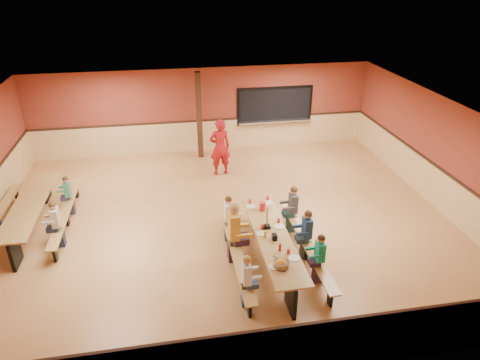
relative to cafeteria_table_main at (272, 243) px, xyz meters
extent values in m
plane|color=#A36E3E|center=(-0.83, 1.93, -0.53)|extent=(12.00, 12.00, 0.00)
cube|color=brown|center=(-0.83, 6.93, 0.97)|extent=(12.00, 0.04, 3.00)
cube|color=brown|center=(-0.83, -3.07, 0.97)|extent=(12.00, 0.04, 3.00)
cube|color=brown|center=(5.17, 1.93, 0.97)|extent=(0.04, 10.00, 3.00)
cube|color=white|center=(-0.83, 1.93, 2.47)|extent=(12.00, 10.00, 0.04)
cube|color=black|center=(1.77, 6.90, 1.02)|extent=(2.60, 0.06, 1.20)
cube|color=silver|center=(1.77, 6.81, 0.45)|extent=(2.70, 0.28, 0.06)
cube|color=#311A10|center=(-1.03, 6.33, 0.97)|extent=(0.18, 0.18, 3.00)
cube|color=olive|center=(0.00, 0.00, 0.19)|extent=(0.75, 3.60, 0.04)
cube|color=black|center=(0.00, -1.55, -0.18)|extent=(0.08, 0.60, 0.70)
cube|color=black|center=(0.00, 1.55, -0.18)|extent=(0.08, 0.60, 0.70)
cube|color=olive|center=(-0.83, 0.00, -0.09)|extent=(0.26, 3.60, 0.04)
cube|color=black|center=(-0.83, 0.00, -0.32)|extent=(0.06, 0.18, 0.41)
cube|color=olive|center=(0.83, 0.00, -0.09)|extent=(0.26, 3.60, 0.04)
cube|color=black|center=(0.83, 0.00, -0.32)|extent=(0.06, 0.18, 0.41)
cube|color=olive|center=(-5.72, 2.47, 0.19)|extent=(0.75, 3.60, 0.04)
cube|color=black|center=(-5.72, 0.92, -0.18)|extent=(0.08, 0.60, 0.70)
cube|color=black|center=(-5.72, 4.02, -0.18)|extent=(0.08, 0.60, 0.70)
cube|color=olive|center=(-4.90, 2.47, -0.09)|extent=(0.26, 3.60, 0.04)
cube|color=black|center=(-4.90, 2.47, -0.32)|extent=(0.06, 0.18, 0.41)
imported|color=#A11218|center=(-0.53, 4.81, 0.41)|extent=(0.73, 0.53, 1.86)
cylinder|color=red|center=(0.02, 1.09, 0.32)|extent=(0.16, 0.16, 0.22)
cube|color=black|center=(0.00, -0.17, 0.28)|extent=(0.10, 0.14, 0.13)
cylinder|color=yellow|center=(-0.18, -0.06, 0.30)|extent=(0.06, 0.06, 0.17)
cylinder|color=#B2140F|center=(0.01, -0.59, 0.30)|extent=(0.06, 0.06, 0.17)
cube|color=black|center=(-0.06, 0.31, 0.24)|extent=(0.16, 0.16, 0.06)
cube|color=olive|center=(-0.06, 0.31, 0.52)|extent=(0.02, 0.09, 0.50)
camera|label=1|loc=(-2.10, -7.69, 5.62)|focal=32.00mm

